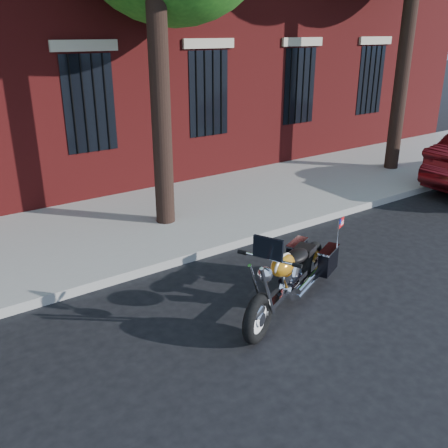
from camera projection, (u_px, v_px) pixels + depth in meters
ground at (234, 294)px, 7.35m from camera, size 120.00×120.00×0.00m
curb at (185, 257)px, 8.36m from camera, size 40.00×0.16×0.15m
sidewalk at (135, 224)px, 9.78m from camera, size 40.00×3.60×0.15m
motorcycle at (293, 276)px, 6.92m from camera, size 2.54×1.38×1.32m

